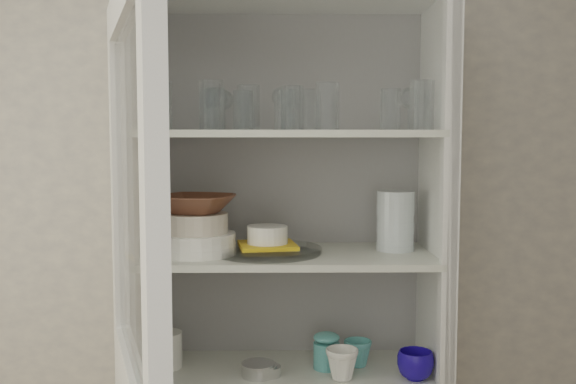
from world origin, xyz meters
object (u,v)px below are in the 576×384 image
at_px(goblet_1, 224,109).
at_px(plate_stack_back, 172,236).
at_px(yellow_trivet, 267,245).
at_px(mug_teal, 358,353).
at_px(grey_bowl_stack, 395,221).
at_px(plate_stack_front, 196,244).
at_px(goblet_0, 217,107).
at_px(mug_white, 342,364).
at_px(measuring_cups, 258,369).
at_px(teal_jar, 326,353).
at_px(terracotta_bowl, 196,204).
at_px(goblet_2, 282,107).
at_px(white_canister, 167,350).
at_px(cream_bowl, 196,223).
at_px(goblet_3, 409,107).
at_px(mug_blue, 415,365).
at_px(white_ramekin, 267,235).
at_px(glass_platter, 267,250).
at_px(pantry_cabinet, 288,340).

height_order(goblet_1, plate_stack_back, goblet_1).
distance_m(yellow_trivet, mug_teal, 0.49).
bearing_deg(grey_bowl_stack, plate_stack_front, -174.12).
bearing_deg(goblet_1, goblet_0, 161.56).
xyz_separation_m(mug_white, measuring_cups, (-0.27, 0.03, -0.03)).
distance_m(goblet_0, plate_stack_back, 0.47).
bearing_deg(teal_jar, terracotta_bowl, -173.32).
bearing_deg(mug_white, goblet_2, 163.10).
relative_size(mug_white, teal_jar, 1.00).
bearing_deg(goblet_1, teal_jar, -15.70).
distance_m(goblet_2, teal_jar, 0.84).
bearing_deg(white_canister, goblet_1, 23.07).
height_order(cream_bowl, teal_jar, cream_bowl).
xyz_separation_m(plate_stack_back, grey_bowl_stack, (0.76, -0.09, 0.07)).
xyz_separation_m(goblet_3, grey_bowl_stack, (-0.05, -0.06, -0.38)).
bearing_deg(yellow_trivet, goblet_0, 141.28).
bearing_deg(mug_blue, mug_white, 170.23).
bearing_deg(mug_teal, mug_blue, -53.49).
bearing_deg(mug_teal, white_canister, 162.64).
bearing_deg(white_ramekin, cream_bowl, -176.09).
bearing_deg(goblet_3, white_canister, -175.99).
distance_m(goblet_3, white_canister, 1.16).
bearing_deg(glass_platter, goblet_2, 66.12).
bearing_deg(goblet_1, pantry_cabinet, -11.35).
relative_size(glass_platter, teal_jar, 3.33).
distance_m(yellow_trivet, grey_bowl_stack, 0.44).
distance_m(white_ramekin, white_canister, 0.53).
xyz_separation_m(goblet_0, white_ramekin, (0.18, -0.14, -0.42)).
xyz_separation_m(plate_stack_front, mug_teal, (0.54, 0.07, -0.39)).
xyz_separation_m(terracotta_bowl, white_canister, (-0.11, 0.07, -0.50)).
height_order(yellow_trivet, teal_jar, yellow_trivet).
bearing_deg(plate_stack_front, grey_bowl_stack, 5.88).
xyz_separation_m(plate_stack_back, white_ramekin, (0.33, -0.14, 0.03)).
distance_m(plate_stack_back, cream_bowl, 0.20).
height_order(pantry_cabinet, goblet_1, pantry_cabinet).
relative_size(goblet_0, glass_platter, 0.46).
distance_m(goblet_1, teal_jar, 0.90).
xyz_separation_m(plate_stack_front, mug_white, (0.47, -0.04, -0.39)).
xyz_separation_m(plate_stack_front, mug_blue, (0.71, -0.05, -0.39)).
relative_size(yellow_trivet, mug_teal, 1.91).
relative_size(plate_stack_back, teal_jar, 2.04).
height_order(goblet_0, measuring_cups, goblet_0).
bearing_deg(goblet_0, white_canister, -151.79).
relative_size(goblet_0, yellow_trivet, 0.90).
bearing_deg(mug_blue, pantry_cabinet, 150.94).
bearing_deg(goblet_2, measuring_cups, -118.95).
xyz_separation_m(terracotta_bowl, mug_white, (0.47, -0.04, -0.51)).
bearing_deg(mug_blue, yellow_trivet, 163.71).
bearing_deg(mug_blue, white_canister, 163.44).
bearing_deg(teal_jar, measuring_cups, -163.37).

